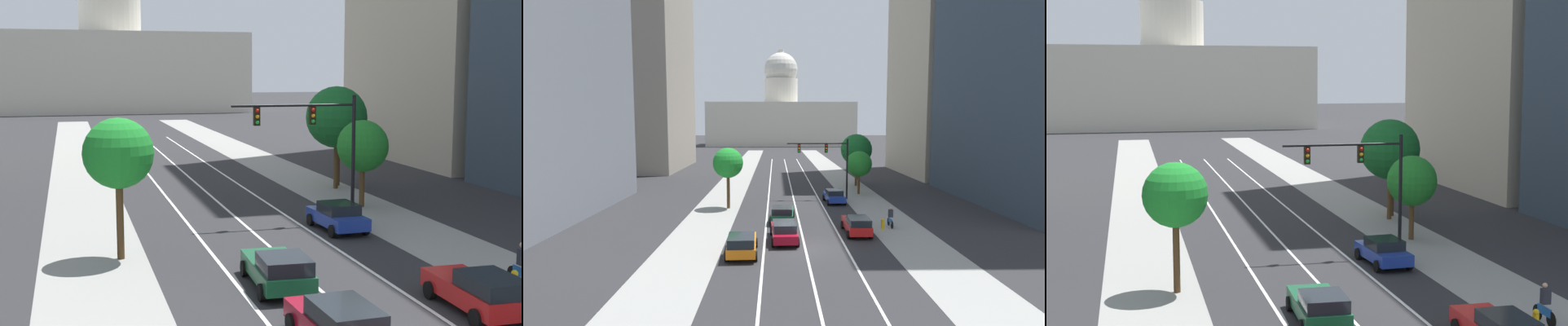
{
  "view_description": "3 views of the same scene",
  "coord_description": "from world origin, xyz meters",
  "views": [
    {
      "loc": [
        -8.91,
        -16.69,
        8.16
      ],
      "look_at": [
        2.02,
        23.03,
        2.75
      ],
      "focal_mm": 48.6,
      "sensor_mm": 36.0,
      "label": 1
    },
    {
      "loc": [
        -2.06,
        -28.87,
        8.82
      ],
      "look_at": [
        -0.99,
        24.03,
        3.61
      ],
      "focal_mm": 29.26,
      "sensor_mm": 36.0,
      "label": 2
    },
    {
      "loc": [
        -8.91,
        -21.15,
        10.16
      ],
      "look_at": [
        1.79,
        23.61,
        4.78
      ],
      "focal_mm": 51.93,
      "sensor_mm": 36.0,
      "label": 3
    }
  ],
  "objects": [
    {
      "name": "street_tree_near_right",
      "position": [
        9.57,
        29.81,
        4.7
      ],
      "size": [
        3.0,
        3.0,
        6.24
      ],
      "color": "#51381E",
      "rests_on": "ground"
    },
    {
      "name": "car_red",
      "position": [
        4.3,
        3.55,
        0.79
      ],
      "size": [
        1.97,
        4.49,
        1.51
      ],
      "rotation": [
        0.0,
        0.0,
        1.56
      ],
      "color": "red",
      "rests_on": "ground"
    },
    {
      "name": "car_crimson",
      "position": [
        -1.43,
        1.76,
        0.78
      ],
      "size": [
        2.13,
        4.76,
        1.5
      ],
      "rotation": [
        0.0,
        0.0,
        1.61
      ],
      "color": "maroon",
      "rests_on": "ground"
    },
    {
      "name": "street_tree_mid_right",
      "position": [
        8.97,
        28.62,
        4.97
      ],
      "size": [
        4.24,
        4.24,
        7.1
      ],
      "color": "#51381E",
      "rests_on": "ground"
    },
    {
      "name": "car_green",
      "position": [
        -1.45,
        7.93,
        0.76
      ],
      "size": [
        2.28,
        4.73,
        1.47
      ],
      "rotation": [
        0.0,
        0.0,
        1.52
      ],
      "color": "#14512D",
      "rests_on": "ground"
    },
    {
      "name": "lane_stripe_right",
      "position": [
        2.87,
        25.0,
        0.01
      ],
      "size": [
        0.16,
        90.0,
        0.01
      ],
      "primitive_type": "cube",
      "color": "white",
      "rests_on": "ground"
    },
    {
      "name": "street_tree_mid_left",
      "position": [
        -6.85,
        13.79,
        4.61
      ],
      "size": [
        3.06,
        3.06,
        6.17
      ],
      "color": "#51381E",
      "rests_on": "ground"
    },
    {
      "name": "office_tower_far_right",
      "position": [
        28.45,
        41.87,
        27.58
      ],
      "size": [
        18.86,
        22.73,
        55.1
      ],
      "color": "#B7AD99",
      "rests_on": "ground"
    },
    {
      "name": "office_tower_far_left",
      "position": [
        -29.68,
        51.33,
        20.02
      ],
      "size": [
        21.41,
        24.28,
        39.96
      ],
      "color": "#9E9384",
      "rests_on": "ground"
    },
    {
      "name": "car_blue",
      "position": [
        4.3,
        16.47,
        0.76
      ],
      "size": [
        2.17,
        4.3,
        1.46
      ],
      "rotation": [
        0.0,
        0.0,
        1.62
      ],
      "color": "#1E389E",
      "rests_on": "ground"
    },
    {
      "name": "cyclist",
      "position": [
        7.52,
        5.71,
        0.85
      ],
      "size": [
        0.36,
        1.7,
        1.72
      ],
      "rotation": [
        0.0,
        0.0,
        1.58
      ],
      "color": "black",
      "rests_on": "ground"
    },
    {
      "name": "fire_hydrant",
      "position": [
        6.71,
        5.0,
        0.46
      ],
      "size": [
        0.26,
        0.35,
        0.91
      ],
      "color": "yellow",
      "rests_on": "ground"
    },
    {
      "name": "capitol_building",
      "position": [
        0.0,
        129.0,
        10.07
      ],
      "size": [
        52.21,
        24.06,
        34.67
      ],
      "color": "beige",
      "rests_on": "ground"
    },
    {
      "name": "lane_stripe_left",
      "position": [
        -2.87,
        25.0,
        0.01
      ],
      "size": [
        0.16,
        90.0,
        0.01
      ],
      "primitive_type": "cube",
      "color": "white",
      "rests_on": "ground"
    },
    {
      "name": "traffic_signal_mast",
      "position": [
        3.94,
        18.65,
        4.87
      ],
      "size": [
        6.9,
        0.39,
        6.85
      ],
      "color": "black",
      "rests_on": "ground"
    },
    {
      "name": "lane_stripe_center",
      "position": [
        0.0,
        25.0,
        0.01
      ],
      "size": [
        0.16,
        90.0,
        0.01
      ],
      "primitive_type": "cube",
      "color": "white",
      "rests_on": "ground"
    },
    {
      "name": "street_tree_far_right",
      "position": [
        8.05,
        22.03,
        3.67
      ],
      "size": [
        3.11,
        3.11,
        5.24
      ],
      "color": "#51381E",
      "rests_on": "ground"
    },
    {
      "name": "sidewalk_right",
      "position": [
        8.02,
        35.0,
        0.01
      ],
      "size": [
        4.57,
        130.0,
        0.01
      ],
      "primitive_type": "cube",
      "color": "gray",
      "rests_on": "ground"
    },
    {
      "name": "car_orange",
      "position": [
        -4.29,
        -1.52,
        0.78
      ],
      "size": [
        2.2,
        4.5,
        1.5
      ],
      "rotation": [
        0.0,
        0.0,
        1.61
      ],
      "color": "orange",
      "rests_on": "ground"
    },
    {
      "name": "ground_plane",
      "position": [
        0.0,
        40.0,
        0.0
      ],
      "size": [
        400.0,
        400.0,
        0.0
      ],
      "primitive_type": "plane",
      "color": "#2B2B2D"
    },
    {
      "name": "sidewalk_left",
      "position": [
        -8.02,
        35.0,
        0.01
      ],
      "size": [
        4.57,
        130.0,
        0.01
      ],
      "primitive_type": "cube",
      "color": "gray",
      "rests_on": "ground"
    }
  ]
}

